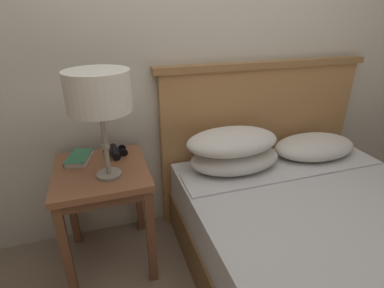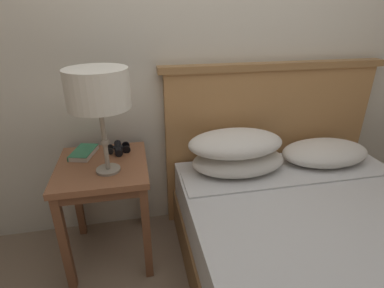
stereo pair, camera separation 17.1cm
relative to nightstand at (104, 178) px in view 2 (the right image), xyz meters
name	(u,v)px [view 2 (the right image)]	position (x,y,z in m)	size (l,w,h in m)	color
wall_back	(199,37)	(0.64, 0.34, 0.74)	(8.00, 0.06, 2.60)	beige
nightstand	(104,178)	(0.00, 0.00, 0.00)	(0.51, 0.54, 0.65)	brown
bed	(330,256)	(1.14, -0.57, -0.26)	(1.56, 1.93, 1.14)	brown
table_lamp	(98,90)	(0.04, -0.09, 0.54)	(0.31, 0.31, 0.55)	gray
book_on_nightstand	(83,152)	(-0.11, 0.14, 0.11)	(0.16, 0.22, 0.03)	silver
binoculars_pair	(118,148)	(0.09, 0.15, 0.12)	(0.14, 0.16, 0.05)	black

